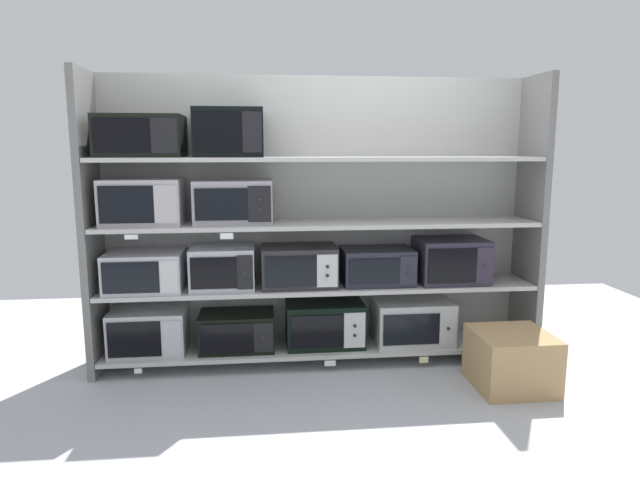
{
  "coord_description": "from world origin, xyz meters",
  "views": [
    {
      "loc": [
        -0.42,
        -3.9,
        1.58
      ],
      "look_at": [
        0.0,
        0.0,
        0.92
      ],
      "focal_mm": 30.85,
      "sensor_mm": 36.0,
      "label": 1
    }
  ],
  "objects_px": {
    "microwave_4": "(146,271)",
    "microwave_11": "(141,136)",
    "microwave_1": "(237,331)",
    "microwave_5": "(223,267)",
    "microwave_3": "(412,321)",
    "microwave_10": "(234,202)",
    "microwave_0": "(149,331)",
    "microwave_9": "(143,202)",
    "microwave_7": "(377,266)",
    "microwave_8": "(451,260)",
    "microwave_2": "(325,324)",
    "microwave_12": "(229,133)",
    "shipping_carton": "(511,360)",
    "microwave_6": "(299,266)"
  },
  "relations": [
    {
      "from": "microwave_0",
      "to": "microwave_3",
      "type": "relative_size",
      "value": 0.92
    },
    {
      "from": "microwave_1",
      "to": "microwave_2",
      "type": "bearing_deg",
      "value": 0.03
    },
    {
      "from": "microwave_0",
      "to": "microwave_2",
      "type": "height_order",
      "value": "microwave_2"
    },
    {
      "from": "microwave_0",
      "to": "microwave_7",
      "type": "xyz_separation_m",
      "value": [
        1.66,
        0.0,
        0.44
      ]
    },
    {
      "from": "microwave_4",
      "to": "microwave_6",
      "type": "height_order",
      "value": "microwave_6"
    },
    {
      "from": "microwave_10",
      "to": "microwave_11",
      "type": "bearing_deg",
      "value": -179.98
    },
    {
      "from": "microwave_8",
      "to": "microwave_5",
      "type": "bearing_deg",
      "value": 179.99
    },
    {
      "from": "microwave_4",
      "to": "microwave_11",
      "type": "xyz_separation_m",
      "value": [
        0.02,
        0.0,
        0.93
      ]
    },
    {
      "from": "microwave_6",
      "to": "microwave_11",
      "type": "distance_m",
      "value": 1.41
    },
    {
      "from": "microwave_0",
      "to": "microwave_4",
      "type": "height_order",
      "value": "microwave_4"
    },
    {
      "from": "microwave_7",
      "to": "microwave_3",
      "type": "bearing_deg",
      "value": 0.01
    },
    {
      "from": "microwave_11",
      "to": "microwave_12",
      "type": "xyz_separation_m",
      "value": [
        0.59,
        0.0,
        0.02
      ]
    },
    {
      "from": "microwave_8",
      "to": "shipping_carton",
      "type": "bearing_deg",
      "value": -68.14
    },
    {
      "from": "microwave_0",
      "to": "microwave_10",
      "type": "xyz_separation_m",
      "value": [
        0.63,
        0.0,
        0.92
      ]
    },
    {
      "from": "microwave_7",
      "to": "microwave_9",
      "type": "xyz_separation_m",
      "value": [
        -1.66,
        -0.0,
        0.49
      ]
    },
    {
      "from": "microwave_0",
      "to": "microwave_9",
      "type": "xyz_separation_m",
      "value": [
        0.0,
        0.0,
        0.93
      ]
    },
    {
      "from": "microwave_12",
      "to": "microwave_7",
      "type": "bearing_deg",
      "value": 0.01
    },
    {
      "from": "microwave_12",
      "to": "shipping_carton",
      "type": "xyz_separation_m",
      "value": [
        1.85,
        -0.58,
        -1.49
      ]
    },
    {
      "from": "microwave_6",
      "to": "microwave_7",
      "type": "height_order",
      "value": "microwave_6"
    },
    {
      "from": "microwave_2",
      "to": "microwave_5",
      "type": "bearing_deg",
      "value": -180.0
    },
    {
      "from": "microwave_10",
      "to": "microwave_2",
      "type": "bearing_deg",
      "value": -0.01
    },
    {
      "from": "microwave_0",
      "to": "microwave_11",
      "type": "relative_size",
      "value": 0.94
    },
    {
      "from": "microwave_8",
      "to": "microwave_9",
      "type": "relative_size",
      "value": 0.94
    },
    {
      "from": "microwave_2",
      "to": "microwave_3",
      "type": "distance_m",
      "value": 0.67
    },
    {
      "from": "microwave_3",
      "to": "microwave_10",
      "type": "distance_m",
      "value": 1.6
    },
    {
      "from": "microwave_2",
      "to": "microwave_5",
      "type": "xyz_separation_m",
      "value": [
        -0.73,
        -0.0,
        0.45
      ]
    },
    {
      "from": "microwave_4",
      "to": "microwave_11",
      "type": "height_order",
      "value": "microwave_11"
    },
    {
      "from": "microwave_3",
      "to": "microwave_11",
      "type": "distance_m",
      "value": 2.36
    },
    {
      "from": "microwave_0",
      "to": "microwave_9",
      "type": "distance_m",
      "value": 0.93
    },
    {
      "from": "microwave_0",
      "to": "microwave_12",
      "type": "height_order",
      "value": "microwave_12"
    },
    {
      "from": "microwave_9",
      "to": "microwave_0",
      "type": "bearing_deg",
      "value": -179.38
    },
    {
      "from": "microwave_12",
      "to": "microwave_2",
      "type": "bearing_deg",
      "value": 0.01
    },
    {
      "from": "microwave_7",
      "to": "microwave_10",
      "type": "bearing_deg",
      "value": 180.0
    },
    {
      "from": "microwave_9",
      "to": "shipping_carton",
      "type": "bearing_deg",
      "value": -13.38
    },
    {
      "from": "microwave_1",
      "to": "microwave_6",
      "type": "bearing_deg",
      "value": 0.03
    },
    {
      "from": "microwave_3",
      "to": "microwave_10",
      "type": "xyz_separation_m",
      "value": [
        -1.32,
        -0.0,
        0.92
      ]
    },
    {
      "from": "microwave_3",
      "to": "microwave_4",
      "type": "bearing_deg",
      "value": -179.99
    },
    {
      "from": "microwave_1",
      "to": "microwave_3",
      "type": "xyz_separation_m",
      "value": [
        1.31,
        0.0,
        0.03
      ]
    },
    {
      "from": "microwave_6",
      "to": "microwave_10",
      "type": "xyz_separation_m",
      "value": [
        -0.46,
        0.0,
        0.47
      ]
    },
    {
      "from": "shipping_carton",
      "to": "microwave_2",
      "type": "bearing_deg",
      "value": 153.74
    },
    {
      "from": "microwave_11",
      "to": "microwave_2",
      "type": "bearing_deg",
      "value": 0.01
    },
    {
      "from": "microwave_4",
      "to": "microwave_6",
      "type": "distance_m",
      "value": 1.08
    },
    {
      "from": "microwave_0",
      "to": "microwave_7",
      "type": "bearing_deg",
      "value": 0.01
    },
    {
      "from": "microwave_1",
      "to": "microwave_5",
      "type": "distance_m",
      "value": 0.49
    },
    {
      "from": "microwave_9",
      "to": "microwave_11",
      "type": "height_order",
      "value": "microwave_11"
    },
    {
      "from": "microwave_11",
      "to": "microwave_7",
      "type": "bearing_deg",
      "value": 0.01
    },
    {
      "from": "microwave_8",
      "to": "microwave_1",
      "type": "bearing_deg",
      "value": -180.0
    },
    {
      "from": "microwave_2",
      "to": "microwave_9",
      "type": "relative_size",
      "value": 1.06
    },
    {
      "from": "microwave_6",
      "to": "microwave_12",
      "type": "xyz_separation_m",
      "value": [
        -0.48,
        0.0,
        0.95
      ]
    },
    {
      "from": "microwave_4",
      "to": "microwave_11",
      "type": "distance_m",
      "value": 0.93
    }
  ]
}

